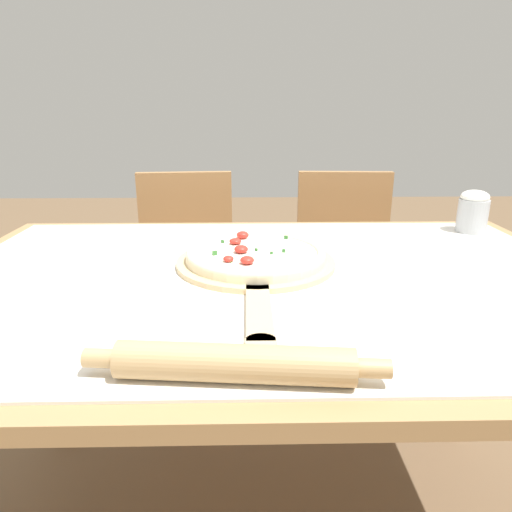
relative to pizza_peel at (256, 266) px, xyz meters
The scene contains 8 objects.
dining_table 0.12m from the pizza_peel, 57.99° to the right, with size 1.48×0.97×0.78m.
towel_cloth 0.05m from the pizza_peel, 57.99° to the right, with size 1.40×0.89×0.00m.
pizza_peel is the anchor object (origin of this frame).
pizza 0.03m from the pizza_peel, 91.35° to the left, with size 0.32×0.32×0.04m.
rolling_pin 0.44m from the pizza_peel, 94.86° to the right, with size 0.41×0.08×0.05m.
chair_left 0.88m from the pizza_peel, 108.56° to the left, with size 0.43×0.43×0.88m.
chair_right 0.92m from the pizza_peel, 64.47° to the left, with size 0.42×0.42×0.88m.
flour_cup 0.70m from the pizza_peel, 25.61° to the left, with size 0.08×0.08×0.12m.
Camera 1 is at (-0.04, -0.93, 1.13)m, focal length 32.00 mm.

